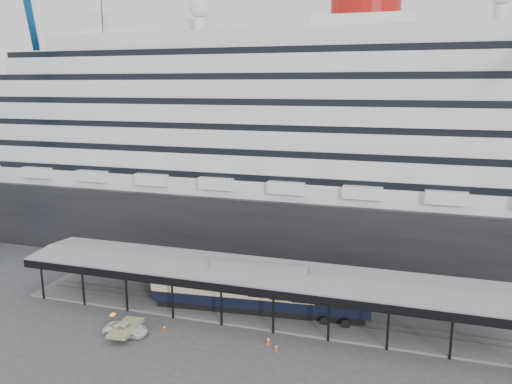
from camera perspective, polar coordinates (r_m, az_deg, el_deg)
ground at (r=54.30m, az=-1.35°, el=-15.79°), size 200.00×200.00×0.00m
cruise_ship at (r=79.25m, az=6.02°, el=6.98°), size 130.00×30.00×43.90m
platform_canopy at (r=57.56m, az=0.25°, el=-11.48°), size 56.00×9.18×5.30m
port_truck at (r=55.28m, az=-14.65°, el=-14.94°), size 4.70×2.46×1.26m
pullman_carriage at (r=57.30m, az=0.38°, el=-10.98°), size 24.97×5.50×24.33m
traffic_cone_left at (r=55.43m, az=-10.44°, el=-14.99°), size 0.44×0.44×0.68m
traffic_cone_mid at (r=51.03m, az=2.33°, el=-17.32°), size 0.37×0.37×0.69m
traffic_cone_right at (r=52.06m, az=1.41°, el=-16.58°), size 0.55×0.55×0.84m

